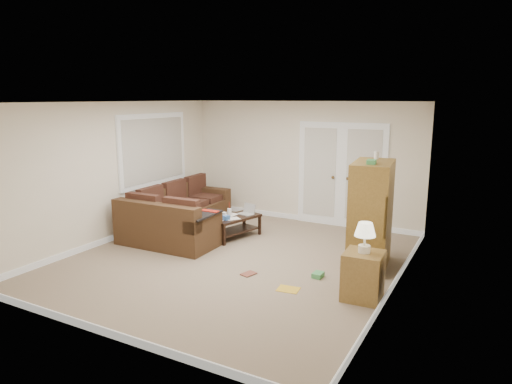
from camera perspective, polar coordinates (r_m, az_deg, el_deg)
The scene contains 17 objects.
floor at distance 7.45m, azimuth -2.64°, elevation -8.45°, with size 5.50×5.50×0.00m, color gray.
ceiling at distance 6.99m, azimuth -2.83°, elevation 11.15°, with size 5.00×5.50×0.02m, color white.
wall_left at distance 8.66m, azimuth -17.08°, elevation 2.45°, with size 0.02×5.50×2.50m, color white.
wall_right at distance 6.23m, azimuth 17.39°, elevation -1.04°, with size 0.02×5.50×2.50m, color white.
wall_back at distance 9.54m, azimuth 5.82°, elevation 3.74°, with size 5.00×0.02×2.50m, color white.
wall_front at distance 5.03m, azimuth -19.14°, elevation -4.16°, with size 5.00×0.02×2.50m, color white.
baseboards at distance 7.43m, azimuth -2.64°, elevation -8.09°, with size 5.00×5.50×0.10m, color silver, non-canonical shape.
french_doors at distance 9.26m, azimuth 10.57°, elevation 2.00°, with size 1.80×0.05×2.13m.
window_left at distance 9.31m, azimuth -12.66°, elevation 5.18°, with size 0.05×1.92×1.42m.
sectional_sofa at distance 8.85m, azimuth -9.80°, elevation -3.14°, with size 1.84×2.68×0.82m.
coffee_table at distance 8.53m, azimuth -2.61°, elevation -4.25°, with size 0.74×1.08×0.67m.
tv_armoire at distance 7.18m, azimuth 14.14°, elevation -2.70°, with size 0.68×1.08×1.75m.
side_cabinet at distance 6.12m, azimuth 13.24°, elevation -9.68°, with size 0.51×0.51×1.02m.
space_heater at distance 8.93m, azimuth 14.01°, elevation -4.38°, with size 0.11×0.10×0.29m, color white.
floor_magazine at distance 6.38m, azimuth 4.06°, elevation -12.03°, with size 0.30×0.23×0.01m, color gold.
floor_greenbox at distance 6.80m, azimuth 7.75°, elevation -10.23°, with size 0.14×0.18×0.07m, color #469B55.
floor_book at distance 6.91m, azimuth -1.41°, elevation -10.02°, with size 0.16×0.22×0.02m, color brown.
Camera 1 is at (3.61, -5.99, 2.57)m, focal length 32.00 mm.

